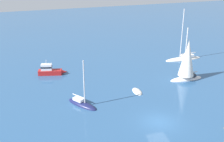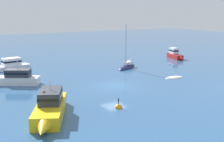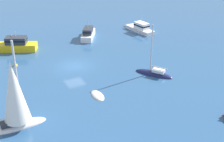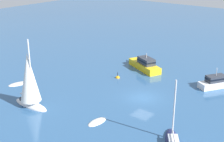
{
  "view_description": "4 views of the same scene",
  "coord_description": "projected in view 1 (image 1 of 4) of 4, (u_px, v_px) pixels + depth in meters",
  "views": [
    {
      "loc": [
        28.46,
        -14.78,
        19.55
      ],
      "look_at": [
        -10.88,
        -2.72,
        2.88
      ],
      "focal_mm": 47.79,
      "sensor_mm": 36.0,
      "label": 1
    },
    {
      "loc": [
        16.85,
        28.58,
        8.63
      ],
      "look_at": [
        -1.16,
        -2.45,
        1.16
      ],
      "focal_mm": 47.45,
      "sensor_mm": 36.0,
      "label": 2
    },
    {
      "loc": [
        -37.81,
        13.61,
        18.15
      ],
      "look_at": [
        -6.81,
        -2.28,
        1.65
      ],
      "focal_mm": 52.16,
      "sensor_mm": 36.0,
      "label": 3
    },
    {
      "loc": [
        -32.7,
        -20.49,
        17.87
      ],
      "look_at": [
        1.32,
        6.27,
        1.99
      ],
      "focal_mm": 50.99,
      "sensor_mm": 36.0,
      "label": 4
    }
  ],
  "objects": [
    {
      "name": "ground_plane",
      "position": [
        159.0,
        122.0,
        36.57
      ],
      "size": [
        160.0,
        160.0,
        0.0
      ],
      "primitive_type": "plane",
      "color": "#2D5684"
    },
    {
      "name": "yacht",
      "position": [
        82.0,
        104.0,
        40.61
      ],
      "size": [
        4.96,
        3.98,
        7.07
      ],
      "rotation": [
        0.0,
        0.0,
        0.59
      ],
      "color": "#191E4C",
      "rests_on": "ground"
    },
    {
      "name": "sloop",
      "position": [
        184.0,
        58.0,
        57.61
      ],
      "size": [
        1.87,
        7.5,
        10.24
      ],
      "rotation": [
        0.0,
        0.0,
        4.73
      ],
      "color": "silver",
      "rests_on": "ground"
    },
    {
      "name": "ketch",
      "position": [
        187.0,
        62.0,
        47.48
      ],
      "size": [
        2.54,
        5.63,
        9.13
      ],
      "rotation": [
        0.0,
        0.0,
        4.72
      ],
      "color": "white",
      "rests_on": "ground"
    },
    {
      "name": "rib",
      "position": [
        137.0,
        92.0,
        44.44
      ],
      "size": [
        2.72,
        1.36,
        0.42
      ],
      "rotation": [
        0.0,
        0.0,
        3.09
      ],
      "color": "silver",
      "rests_on": "ground"
    },
    {
      "name": "powerboat_1",
      "position": [
        50.0,
        70.0,
        50.36
      ],
      "size": [
        2.12,
        4.93,
        2.64
      ],
      "rotation": [
        0.0,
        0.0,
        1.34
      ],
      "color": "#B21E1E",
      "rests_on": "ground"
    }
  ]
}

